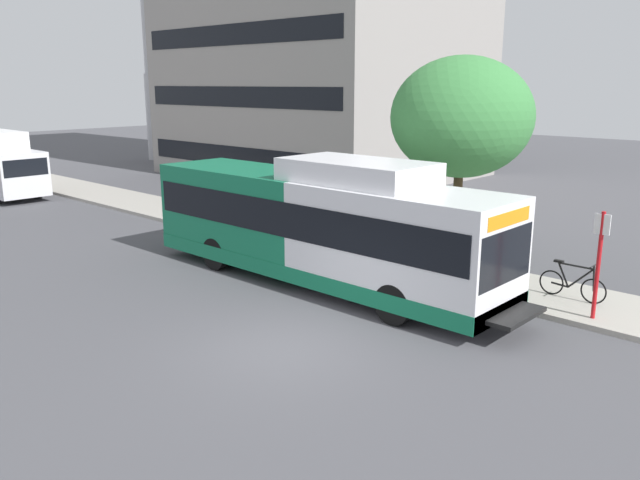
% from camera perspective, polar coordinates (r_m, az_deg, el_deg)
% --- Properties ---
extents(ground_plane, '(120.00, 120.00, 0.00)m').
position_cam_1_polar(ground_plane, '(20.31, -18.84, -2.98)').
color(ground_plane, '#4C4C51').
extents(sidewalk_curb, '(3.00, 56.00, 0.14)m').
position_cam_1_polar(sidewalk_curb, '(22.83, -0.79, -0.22)').
color(sidewalk_curb, '#A8A399').
rests_on(sidewalk_curb, ground).
extents(transit_bus, '(2.58, 12.25, 3.65)m').
position_cam_1_polar(transit_bus, '(18.04, -0.11, 1.32)').
color(transit_bus, white).
rests_on(transit_bus, ground).
extents(bus_stop_sign_pole, '(0.10, 0.36, 2.60)m').
position_cam_1_polar(bus_stop_sign_pole, '(16.30, 23.60, -1.42)').
color(bus_stop_sign_pole, red).
rests_on(bus_stop_sign_pole, sidewalk_curb).
extents(bicycle_parked, '(0.52, 1.76, 1.02)m').
position_cam_1_polar(bicycle_parked, '(17.84, 21.57, -3.61)').
color(bicycle_parked, black).
rests_on(bicycle_parked, sidewalk_curb).
extents(street_tree_near_stop, '(4.23, 4.23, 6.28)m').
position_cam_1_polar(street_tree_near_stop, '(19.84, 12.49, 10.61)').
color(street_tree_near_stop, '#4C3823').
rests_on(street_tree_near_stop, sidewalk_curb).
extents(lattice_comm_tower, '(1.10, 1.10, 27.54)m').
position_cam_1_polar(lattice_comm_tower, '(49.94, -15.01, 17.40)').
color(lattice_comm_tower, '#B7B7BC').
rests_on(lattice_comm_tower, ground).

